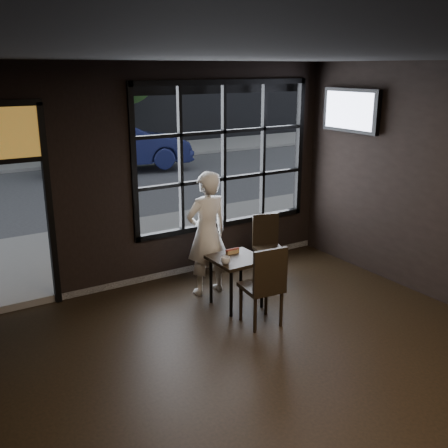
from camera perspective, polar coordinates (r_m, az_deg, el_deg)
floor at (r=5.51m, az=8.98°, el=-18.08°), size 6.00×7.00×0.02m
ceiling at (r=4.54m, az=10.90°, el=17.61°), size 6.00×7.00×0.02m
window_frame at (r=8.18m, az=-0.03°, el=7.47°), size 3.06×0.12×2.28m
cafe_table at (r=7.10m, az=1.34°, el=-6.26°), size 0.65×0.65×0.69m
chair_near at (r=6.56m, az=4.08°, el=-6.58°), size 0.50×0.50×1.06m
chair_window at (r=8.00m, az=4.94°, el=-2.57°), size 0.52×0.52×0.96m
man at (r=7.31m, az=-1.87°, el=-1.05°), size 0.66×0.45×1.77m
hotdog at (r=7.12m, az=0.92°, el=-2.99°), size 0.20×0.08×0.06m
cup at (r=6.74m, az=0.17°, el=-3.99°), size 0.13×0.13×0.10m
tv at (r=8.45m, az=13.65°, el=11.93°), size 0.13×1.13×0.66m
navy_car at (r=16.52m, az=-11.40°, el=8.42°), size 4.58×2.32×1.44m
tree_right at (r=19.85m, az=-10.90°, el=16.16°), size 2.51×2.51×4.28m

